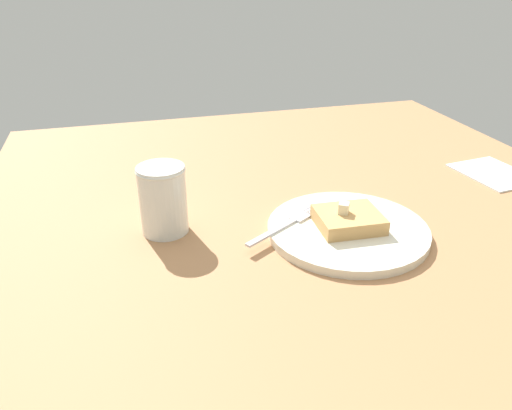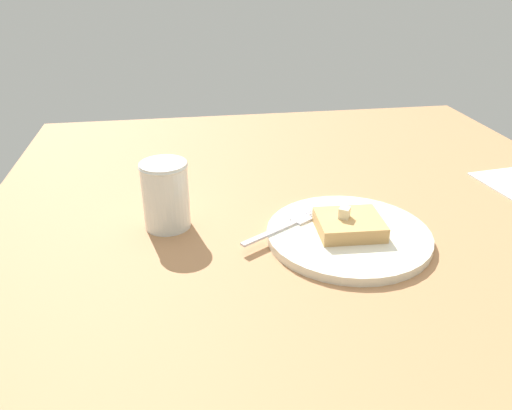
% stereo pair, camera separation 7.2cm
% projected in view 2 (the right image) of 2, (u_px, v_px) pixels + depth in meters
% --- Properties ---
extents(table_surface, '(1.05, 1.05, 0.02)m').
position_uv_depth(table_surface, '(308.00, 210.00, 0.83)').
color(table_surface, '#A8754C').
rests_on(table_surface, ground).
extents(plate, '(0.24, 0.24, 0.01)m').
position_uv_depth(plate, '(348.00, 234.00, 0.72)').
color(plate, silver).
rests_on(plate, table_surface).
extents(toast_slice_center, '(0.09, 0.08, 0.02)m').
position_uv_depth(toast_slice_center, '(349.00, 225.00, 0.71)').
color(toast_slice_center, tan).
rests_on(toast_slice_center, plate).
extents(butter_pat_primary, '(0.02, 0.02, 0.02)m').
position_uv_depth(butter_pat_primary, '(344.00, 213.00, 0.70)').
color(butter_pat_primary, beige).
rests_on(butter_pat_primary, toast_slice_center).
extents(fork, '(0.14, 0.10, 0.00)m').
position_uv_depth(fork, '(290.00, 224.00, 0.73)').
color(fork, silver).
rests_on(fork, plate).
extents(syrup_jar, '(0.07, 0.07, 0.10)m').
position_uv_depth(syrup_jar, '(166.00, 197.00, 0.73)').
color(syrup_jar, '#5A2507').
rests_on(syrup_jar, table_surface).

